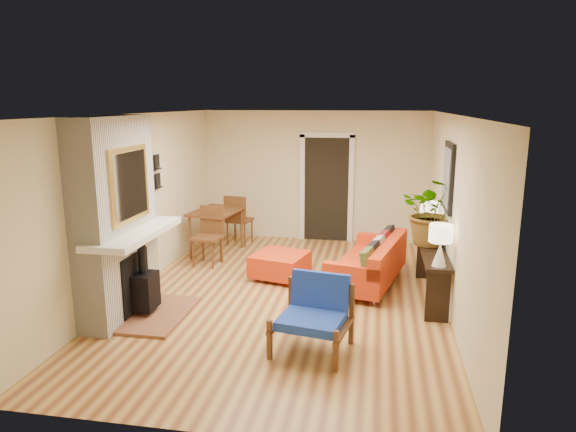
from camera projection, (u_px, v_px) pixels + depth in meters
name	position (u px, v px, depth m)	size (l,w,h in m)	color
room_shell	(342.00, 185.00, 9.64)	(6.50, 6.50, 6.50)	tan
fireplace	(119.00, 223.00, 6.59)	(1.09, 1.68, 2.60)	white
sofa	(373.00, 263.00, 7.93)	(1.25, 2.07, 0.76)	silver
ottoman	(280.00, 264.00, 8.20)	(0.95, 0.95, 0.40)	silver
blue_chair	(315.00, 310.00, 5.84)	(0.93, 0.91, 0.84)	brown
dining_table	(220.00, 219.00, 9.44)	(0.96, 1.90, 1.00)	brown
console_table	(432.00, 259.00, 7.29)	(0.34, 1.85, 0.72)	black
lamp_near	(441.00, 240.00, 6.45)	(0.30, 0.30, 0.54)	white
lamp_far	(430.00, 215.00, 7.90)	(0.30, 0.30, 0.54)	white
houseplant	(433.00, 211.00, 7.38)	(0.90, 0.78, 1.00)	#1E5919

